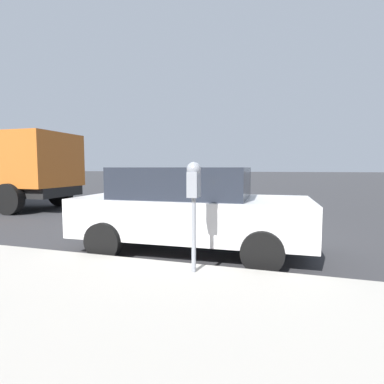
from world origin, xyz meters
TOP-DOWN VIEW (x-y plane):
  - ground_plane at (0.00, 0.00)m, footprint 220.00×220.00m
  - parking_meter at (-2.53, -0.62)m, footprint 0.21×0.19m
  - car_white at (-1.06, -0.11)m, footprint 2.12×4.27m

SIDE VIEW (x-z plane):
  - ground_plane at x=0.00m, z-range 0.00..0.00m
  - car_white at x=-1.06m, z-range 0.04..1.60m
  - parking_meter at x=-2.53m, z-range 0.54..2.03m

